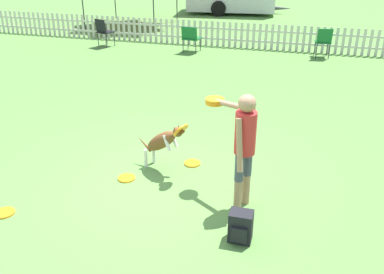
{
  "coord_description": "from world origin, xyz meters",
  "views": [
    {
      "loc": [
        1.88,
        -5.21,
        3.46
      ],
      "look_at": [
        0.4,
        0.17,
        0.79
      ],
      "focal_mm": 40.0,
      "sensor_mm": 36.0,
      "label": 1
    }
  ],
  "objects_px": {
    "frisbee_near_dog": "(5,213)",
    "folding_chair_center": "(324,40)",
    "handler_person": "(242,138)",
    "leaping_dog": "(163,141)",
    "frisbee_midfield": "(192,163)",
    "folding_chair_blue_left": "(191,37)",
    "folding_chair_green_right": "(103,30)",
    "frisbee_near_handler": "(127,178)",
    "backpack_on_grass": "(241,227)"
  },
  "relations": [
    {
      "from": "frisbee_near_dog",
      "to": "folding_chair_blue_left",
      "type": "height_order",
      "value": "folding_chair_blue_left"
    },
    {
      "from": "handler_person",
      "to": "frisbee_near_dog",
      "type": "height_order",
      "value": "handler_person"
    },
    {
      "from": "frisbee_near_dog",
      "to": "frisbee_midfield",
      "type": "height_order",
      "value": "same"
    },
    {
      "from": "frisbee_near_handler",
      "to": "folding_chair_center",
      "type": "relative_size",
      "value": 0.3
    },
    {
      "from": "leaping_dog",
      "to": "folding_chair_green_right",
      "type": "relative_size",
      "value": 1.12
    },
    {
      "from": "frisbee_near_dog",
      "to": "backpack_on_grass",
      "type": "bearing_deg",
      "value": 5.46
    },
    {
      "from": "folding_chair_center",
      "to": "frisbee_near_handler",
      "type": "bearing_deg",
      "value": 61.54
    },
    {
      "from": "frisbee_midfield",
      "to": "backpack_on_grass",
      "type": "relative_size",
      "value": 0.66
    },
    {
      "from": "frisbee_near_handler",
      "to": "backpack_on_grass",
      "type": "bearing_deg",
      "value": -26.81
    },
    {
      "from": "frisbee_near_dog",
      "to": "folding_chair_center",
      "type": "bearing_deg",
      "value": 66.36
    },
    {
      "from": "frisbee_midfield",
      "to": "handler_person",
      "type": "bearing_deg",
      "value": -45.24
    },
    {
      "from": "backpack_on_grass",
      "to": "frisbee_near_dog",
      "type": "bearing_deg",
      "value": -174.54
    },
    {
      "from": "leaping_dog",
      "to": "frisbee_near_dog",
      "type": "relative_size",
      "value": 3.86
    },
    {
      "from": "leaping_dog",
      "to": "handler_person",
      "type": "bearing_deg",
      "value": 90.54
    },
    {
      "from": "handler_person",
      "to": "frisbee_near_handler",
      "type": "height_order",
      "value": "handler_person"
    },
    {
      "from": "folding_chair_blue_left",
      "to": "handler_person",
      "type": "bearing_deg",
      "value": 115.49
    },
    {
      "from": "frisbee_midfield",
      "to": "backpack_on_grass",
      "type": "height_order",
      "value": "backpack_on_grass"
    },
    {
      "from": "folding_chair_center",
      "to": "folding_chair_blue_left",
      "type": "bearing_deg",
      "value": -3.09
    },
    {
      "from": "leaping_dog",
      "to": "folding_chair_blue_left",
      "type": "xyz_separation_m",
      "value": [
        -1.6,
        7.39,
        -0.04
      ]
    },
    {
      "from": "folding_chair_blue_left",
      "to": "frisbee_midfield",
      "type": "bearing_deg",
      "value": 111.14
    },
    {
      "from": "folding_chair_blue_left",
      "to": "folding_chair_center",
      "type": "xyz_separation_m",
      "value": [
        4.04,
        0.41,
        0.05
      ]
    },
    {
      "from": "handler_person",
      "to": "frisbee_midfield",
      "type": "distance_m",
      "value": 1.68
    },
    {
      "from": "frisbee_near_handler",
      "to": "folding_chair_blue_left",
      "type": "distance_m",
      "value": 7.87
    },
    {
      "from": "leaping_dog",
      "to": "frisbee_near_dog",
      "type": "height_order",
      "value": "leaping_dog"
    },
    {
      "from": "frisbee_near_handler",
      "to": "folding_chair_blue_left",
      "type": "xyz_separation_m",
      "value": [
        -1.13,
        7.78,
        0.49
      ]
    },
    {
      "from": "leaping_dog",
      "to": "folding_chair_green_right",
      "type": "bearing_deg",
      "value": -122.89
    },
    {
      "from": "backpack_on_grass",
      "to": "handler_person",
      "type": "bearing_deg",
      "value": 100.86
    },
    {
      "from": "handler_person",
      "to": "backpack_on_grass",
      "type": "height_order",
      "value": "handler_person"
    },
    {
      "from": "handler_person",
      "to": "leaping_dog",
      "type": "xyz_separation_m",
      "value": [
        -1.32,
        0.6,
        -0.5
      ]
    },
    {
      "from": "folding_chair_blue_left",
      "to": "folding_chair_green_right",
      "type": "xyz_separation_m",
      "value": [
        -3.0,
        -0.03,
        0.06
      ]
    },
    {
      "from": "leaping_dog",
      "to": "frisbee_near_handler",
      "type": "relative_size",
      "value": 3.86
    },
    {
      "from": "handler_person",
      "to": "folding_chair_green_right",
      "type": "xyz_separation_m",
      "value": [
        -5.93,
        7.96,
        -0.48
      ]
    },
    {
      "from": "handler_person",
      "to": "leaping_dog",
      "type": "distance_m",
      "value": 1.54
    },
    {
      "from": "leaping_dog",
      "to": "backpack_on_grass",
      "type": "distance_m",
      "value": 2.04
    },
    {
      "from": "handler_person",
      "to": "folding_chair_center",
      "type": "bearing_deg",
      "value": 17.58
    },
    {
      "from": "leaping_dog",
      "to": "backpack_on_grass",
      "type": "relative_size",
      "value": 2.55
    },
    {
      "from": "frisbee_near_dog",
      "to": "frisbee_midfield",
      "type": "distance_m",
      "value": 2.91
    },
    {
      "from": "folding_chair_center",
      "to": "frisbee_near_dog",
      "type": "bearing_deg",
      "value": 57.46
    },
    {
      "from": "frisbee_near_handler",
      "to": "folding_chair_green_right",
      "type": "bearing_deg",
      "value": 118.03
    },
    {
      "from": "leaping_dog",
      "to": "folding_chair_blue_left",
      "type": "distance_m",
      "value": 7.56
    },
    {
      "from": "handler_person",
      "to": "folding_chair_green_right",
      "type": "height_order",
      "value": "handler_person"
    },
    {
      "from": "frisbee_near_handler",
      "to": "folding_chair_center",
      "type": "height_order",
      "value": "folding_chair_center"
    },
    {
      "from": "frisbee_near_handler",
      "to": "frisbee_midfield",
      "type": "xyz_separation_m",
      "value": [
        0.86,
        0.73,
        0.0
      ]
    },
    {
      "from": "folding_chair_green_right",
      "to": "leaping_dog",
      "type": "bearing_deg",
      "value": 143.53
    },
    {
      "from": "leaping_dog",
      "to": "backpack_on_grass",
      "type": "bearing_deg",
      "value": 72.06
    },
    {
      "from": "handler_person",
      "to": "frisbee_near_dog",
      "type": "xyz_separation_m",
      "value": [
        -3.04,
        -1.07,
        -1.03
      ]
    },
    {
      "from": "leaping_dog",
      "to": "frisbee_near_dog",
      "type": "xyz_separation_m",
      "value": [
        -1.72,
        -1.68,
        -0.52
      ]
    },
    {
      "from": "leaping_dog",
      "to": "frisbee_midfield",
      "type": "bearing_deg",
      "value": 156.56
    },
    {
      "from": "backpack_on_grass",
      "to": "folding_chair_green_right",
      "type": "bearing_deg",
      "value": 124.81
    },
    {
      "from": "leaping_dog",
      "to": "frisbee_near_dog",
      "type": "bearing_deg",
      "value": -20.54
    }
  ]
}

